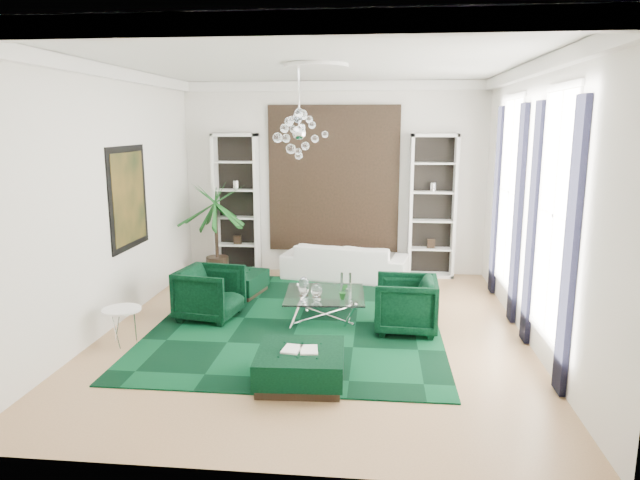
# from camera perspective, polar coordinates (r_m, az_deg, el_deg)

# --- Properties ---
(floor) EXTENTS (6.00, 7.00, 0.02)m
(floor) POSITION_cam_1_polar(r_m,az_deg,el_deg) (8.46, -0.57, -9.14)
(floor) COLOR tan
(floor) RESTS_ON ground
(ceiling) EXTENTS (6.00, 7.00, 0.02)m
(ceiling) POSITION_cam_1_polar(r_m,az_deg,el_deg) (7.97, -0.63, 17.54)
(ceiling) COLOR white
(ceiling) RESTS_ON ground
(wall_back) EXTENTS (6.00, 0.02, 3.80)m
(wall_back) POSITION_cam_1_polar(r_m,az_deg,el_deg) (11.47, 1.38, 6.11)
(wall_back) COLOR silver
(wall_back) RESTS_ON ground
(wall_front) EXTENTS (6.00, 0.02, 3.80)m
(wall_front) POSITION_cam_1_polar(r_m,az_deg,el_deg) (4.58, -5.54, -2.06)
(wall_front) COLOR silver
(wall_front) RESTS_ON ground
(wall_left) EXTENTS (0.02, 7.00, 3.80)m
(wall_left) POSITION_cam_1_polar(r_m,az_deg,el_deg) (8.85, -20.40, 3.82)
(wall_left) COLOR silver
(wall_left) RESTS_ON ground
(wall_right) EXTENTS (0.02, 7.00, 3.80)m
(wall_right) POSITION_cam_1_polar(r_m,az_deg,el_deg) (8.22, 20.77, 3.26)
(wall_right) COLOR silver
(wall_right) RESTS_ON ground
(crown_molding) EXTENTS (6.00, 7.00, 0.18)m
(crown_molding) POSITION_cam_1_polar(r_m,az_deg,el_deg) (7.96, -0.63, 16.75)
(crown_molding) COLOR white
(crown_molding) RESTS_ON ceiling
(ceiling_medallion) EXTENTS (0.90, 0.90, 0.05)m
(ceiling_medallion) POSITION_cam_1_polar(r_m,az_deg,el_deg) (8.26, -0.38, 17.04)
(ceiling_medallion) COLOR white
(ceiling_medallion) RESTS_ON ceiling
(tapestry) EXTENTS (2.50, 0.06, 2.80)m
(tapestry) POSITION_cam_1_polar(r_m,az_deg,el_deg) (11.42, 1.36, 6.09)
(tapestry) COLOR black
(tapestry) RESTS_ON wall_back
(shelving_left) EXTENTS (0.90, 0.38, 2.80)m
(shelving_left) POSITION_cam_1_polar(r_m,az_deg,el_deg) (11.64, -8.34, 3.60)
(shelving_left) COLOR white
(shelving_left) RESTS_ON floor
(shelving_right) EXTENTS (0.90, 0.38, 2.80)m
(shelving_right) POSITION_cam_1_polar(r_m,az_deg,el_deg) (11.34, 11.18, 3.30)
(shelving_right) COLOR white
(shelving_right) RESTS_ON floor
(painting) EXTENTS (0.04, 1.30, 1.60)m
(painting) POSITION_cam_1_polar(r_m,az_deg,el_deg) (9.38, -18.56, 4.02)
(painting) COLOR black
(painting) RESTS_ON wall_left
(window_near) EXTENTS (0.03, 1.10, 2.90)m
(window_near) POSITION_cam_1_polar(r_m,az_deg,el_deg) (7.36, 22.38, 2.26)
(window_near) COLOR white
(window_near) RESTS_ON wall_right
(curtain_near_a) EXTENTS (0.07, 0.30, 3.25)m
(curtain_near_a) POSITION_cam_1_polar(r_m,az_deg,el_deg) (6.66, 23.79, -0.93)
(curtain_near_a) COLOR black
(curtain_near_a) RESTS_ON floor
(curtain_near_b) EXTENTS (0.07, 0.30, 3.25)m
(curtain_near_b) POSITION_cam_1_polar(r_m,az_deg,el_deg) (8.13, 20.49, 1.41)
(curtain_near_b) COLOR black
(curtain_near_b) RESTS_ON floor
(window_far) EXTENTS (0.03, 1.10, 2.90)m
(window_far) POSITION_cam_1_polar(r_m,az_deg,el_deg) (9.66, 18.43, 4.53)
(window_far) COLOR white
(window_far) RESTS_ON wall_right
(curtain_far_a) EXTENTS (0.07, 0.30, 3.25)m
(curtain_far_a) POSITION_cam_1_polar(r_m,az_deg,el_deg) (8.93, 19.16, 2.35)
(curtain_far_a) COLOR black
(curtain_far_a) RESTS_ON floor
(curtain_far_b) EXTENTS (0.07, 0.30, 3.25)m
(curtain_far_b) POSITION_cam_1_polar(r_m,az_deg,el_deg) (10.44, 17.24, 3.70)
(curtain_far_b) COLOR black
(curtain_far_b) RESTS_ON floor
(rug) EXTENTS (4.20, 5.00, 0.02)m
(rug) POSITION_cam_1_polar(r_m,az_deg,el_deg) (8.87, -2.04, -8.02)
(rug) COLOR black
(rug) RESTS_ON floor
(sofa) EXTENTS (2.52, 1.33, 0.70)m
(sofa) POSITION_cam_1_polar(r_m,az_deg,el_deg) (11.14, 2.55, -2.14)
(sofa) COLOR white
(sofa) RESTS_ON floor
(armchair_left) EXTENTS (1.03, 1.01, 0.81)m
(armchair_left) POSITION_cam_1_polar(r_m,az_deg,el_deg) (9.02, -10.95, -5.24)
(armchair_left) COLOR black
(armchair_left) RESTS_ON floor
(armchair_right) EXTENTS (0.93, 0.91, 0.81)m
(armchair_right) POSITION_cam_1_polar(r_m,az_deg,el_deg) (8.41, 8.55, -6.39)
(armchair_right) COLOR black
(armchair_right) RESTS_ON floor
(coffee_table) EXTENTS (1.27, 1.27, 0.41)m
(coffee_table) POSITION_cam_1_polar(r_m,az_deg,el_deg) (8.87, 0.48, -6.68)
(coffee_table) COLOR white
(coffee_table) RESTS_ON floor
(ottoman_side) EXTENTS (1.06, 1.06, 0.40)m
(ottoman_side) POSITION_cam_1_polar(r_m,az_deg,el_deg) (10.25, -8.34, -4.32)
(ottoman_side) COLOR black
(ottoman_side) RESTS_ON floor
(ottoman_front) EXTENTS (1.05, 1.05, 0.40)m
(ottoman_front) POSITION_cam_1_polar(r_m,az_deg,el_deg) (6.81, -1.96, -12.52)
(ottoman_front) COLOR black
(ottoman_front) RESTS_ON floor
(book) EXTENTS (0.42, 0.28, 0.03)m
(book) POSITION_cam_1_polar(r_m,az_deg,el_deg) (6.72, -1.97, -10.85)
(book) COLOR white
(book) RESTS_ON ottoman_front
(side_table) EXTENTS (0.66, 0.66, 0.50)m
(side_table) POSITION_cam_1_polar(r_m,az_deg,el_deg) (8.33, -19.12, -8.23)
(side_table) COLOR white
(side_table) RESTS_ON floor
(palm) EXTENTS (1.53, 1.53, 2.40)m
(palm) POSITION_cam_1_polar(r_m,az_deg,el_deg) (11.32, -10.38, 2.29)
(palm) COLOR #19591E
(palm) RESTS_ON floor
(chandelier) EXTENTS (1.03, 1.03, 0.72)m
(chandelier) POSITION_cam_1_polar(r_m,az_deg,el_deg) (8.24, -2.10, 10.64)
(chandelier) COLOR white
(chandelier) RESTS_ON ceiling
(table_plant) EXTENTS (0.15, 0.13, 0.24)m
(table_plant) POSITION_cam_1_polar(r_m,az_deg,el_deg) (8.51, 2.35, -5.17)
(table_plant) COLOR #19591E
(table_plant) RESTS_ON coffee_table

